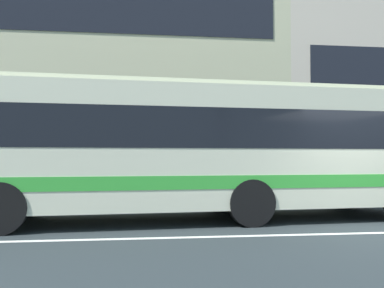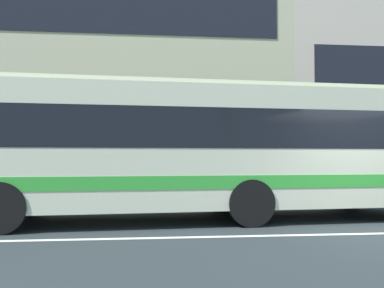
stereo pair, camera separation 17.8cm
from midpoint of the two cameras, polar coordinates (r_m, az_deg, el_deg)
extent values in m
cube|color=#BAB890|center=(23.12, -16.28, 11.57)|extent=(19.94, 10.35, 13.64)
cube|color=beige|center=(9.82, 1.77, -0.61)|extent=(10.79, 3.31, 2.66)
cube|color=black|center=(9.84, 1.77, 1.71)|extent=(10.15, 3.28, 0.85)
cube|color=green|center=(9.83, 1.77, -4.86)|extent=(10.58, 3.31, 0.28)
cube|color=beige|center=(9.95, 1.76, 7.40)|extent=(10.33, 2.86, 0.12)
cylinder|color=black|center=(8.71, -25.46, -8.01)|extent=(1.02, 0.35, 1.00)
cylinder|color=black|center=(11.03, -22.34, -6.73)|extent=(1.02, 0.35, 1.00)
cylinder|color=black|center=(8.90, 7.60, -8.05)|extent=(1.02, 0.35, 1.00)
cylinder|color=black|center=(11.17, 3.68, -6.81)|extent=(1.02, 0.35, 1.00)
cylinder|color=black|center=(12.61, 20.14, -6.14)|extent=(1.02, 0.35, 1.00)
camera|label=1|loc=(0.09, -90.53, 0.02)|focal=38.68mm
camera|label=2|loc=(0.09, 89.47, -0.02)|focal=38.68mm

